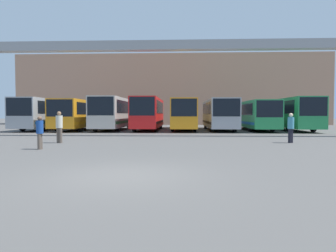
{
  "coord_description": "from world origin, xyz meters",
  "views": [
    {
      "loc": [
        1.62,
        -8.02,
        1.68
      ],
      "look_at": [
        0.45,
        18.01,
        0.64
      ],
      "focal_mm": 32.0,
      "sensor_mm": 36.0,
      "label": 1
    }
  ],
  "objects": [
    {
      "name": "bus_slot_0",
      "position": [
        -12.86,
        23.97,
        1.86
      ],
      "size": [
        2.59,
        11.94,
        3.23
      ],
      "color": "#999EA5",
      "rests_on": "ground"
    },
    {
      "name": "pedestrian_near_center",
      "position": [
        -5.12,
        5.9,
        0.84
      ],
      "size": [
        0.33,
        0.33,
        1.58
      ],
      "rotation": [
        0.0,
        0.0,
        1.62
      ],
      "color": "brown",
      "rests_on": "ground"
    },
    {
      "name": "bus_slot_2",
      "position": [
        -5.51,
        23.04,
        1.91
      ],
      "size": [
        2.6,
        10.09,
        3.32
      ],
      "color": "beige",
      "rests_on": "ground"
    },
    {
      "name": "pedestrian_near_left",
      "position": [
        -5.47,
        9.02,
        0.97
      ],
      "size": [
        0.38,
        0.38,
        1.83
      ],
      "rotation": [
        0.0,
        0.0,
        5.86
      ],
      "color": "brown",
      "rests_on": "ground"
    },
    {
      "name": "ground_plane",
      "position": [
        0.0,
        0.0,
        0.0
      ],
      "size": [
        200.0,
        200.0,
        0.0
      ],
      "primitive_type": "plane",
      "color": "#514F4C"
    },
    {
      "name": "pedestrian_mid_right",
      "position": [
        7.97,
        9.64,
        0.92
      ],
      "size": [
        0.36,
        0.36,
        1.73
      ],
      "rotation": [
        0.0,
        0.0,
        3.8
      ],
      "color": "black",
      "rests_on": "ground"
    },
    {
      "name": "bus_slot_7",
      "position": [
        12.86,
        23.79,
        1.86
      ],
      "size": [
        2.58,
        11.58,
        3.23
      ],
      "color": "#268C4C",
      "rests_on": "ground"
    },
    {
      "name": "bus_slot_4",
      "position": [
        1.84,
        24.05,
        1.8
      ],
      "size": [
        2.47,
        12.11,
        3.13
      ],
      "color": "orange",
      "rests_on": "ground"
    },
    {
      "name": "bus_slot_5",
      "position": [
        5.51,
        23.58,
        1.8
      ],
      "size": [
        2.58,
        11.17,
        3.12
      ],
      "color": "#999EA5",
      "rests_on": "ground"
    },
    {
      "name": "bus_slot_3",
      "position": [
        -1.84,
        23.44,
        1.89
      ],
      "size": [
        2.46,
        10.89,
        3.29
      ],
      "color": "red",
      "rests_on": "ground"
    },
    {
      "name": "bus_slot_6",
      "position": [
        9.19,
        24.25,
        1.71
      ],
      "size": [
        2.49,
        12.5,
        2.96
      ],
      "color": "#268C4C",
      "rests_on": "ground"
    },
    {
      "name": "building_backdrop",
      "position": [
        0.0,
        44.37,
        5.55
      ],
      "size": [
        49.34,
        12.0,
        11.1
      ],
      "color": "tan",
      "rests_on": "ground"
    },
    {
      "name": "bus_slot_1",
      "position": [
        -9.19,
        23.02,
        1.78
      ],
      "size": [
        2.62,
        10.05,
        3.08
      ],
      "color": "orange",
      "rests_on": "ground"
    },
    {
      "name": "overhead_gantry",
      "position": [
        0.0,
        14.65,
        6.14
      ],
      "size": [
        35.64,
        0.8,
        7.17
      ],
      "color": "gray",
      "rests_on": "ground"
    }
  ]
}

